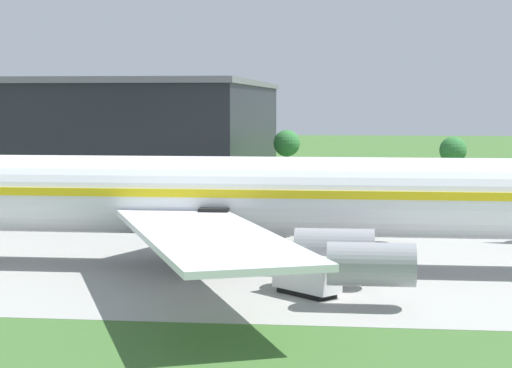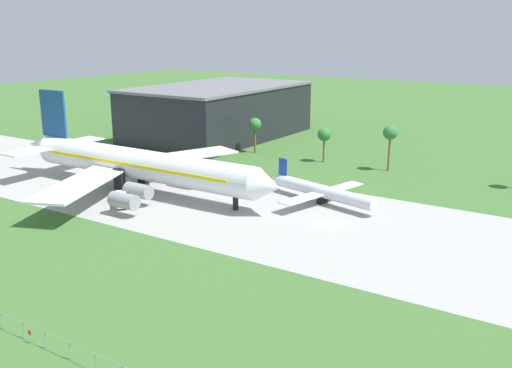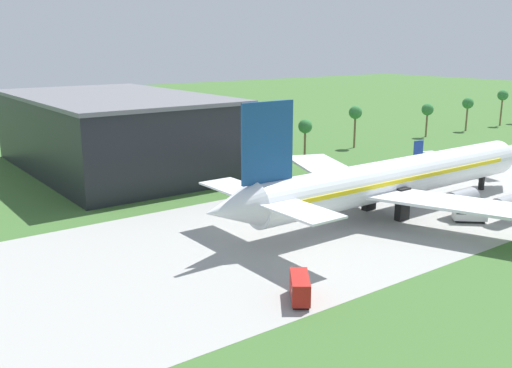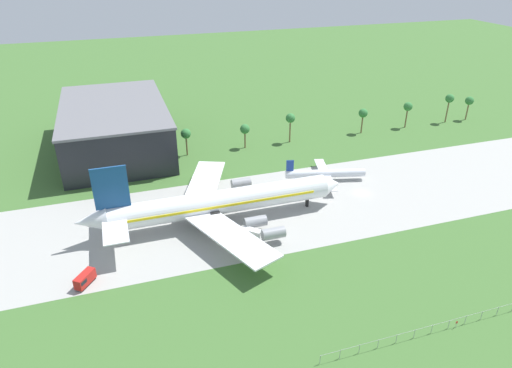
# 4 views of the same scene
# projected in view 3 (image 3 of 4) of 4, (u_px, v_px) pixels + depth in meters

# --- Properties ---
(jet_airliner) EXTENTS (73.48, 59.57, 20.52)m
(jet_airliner) POSITION_uv_depth(u_px,v_px,m) (393.00, 179.00, 95.58)
(jet_airliner) COLOR white
(jet_airliner) RESTS_ON ground_plane
(regional_aircraft) EXTENTS (25.49, 23.14, 7.47)m
(regional_aircraft) POSITION_uv_depth(u_px,v_px,m) (459.00, 159.00, 129.32)
(regional_aircraft) COLOR silver
(regional_aircraft) RESTS_ON ground_plane
(baggage_tug) EXTENTS (5.18, 4.98, 2.83)m
(baggage_tug) POSITION_uv_depth(u_px,v_px,m) (469.00, 213.00, 91.80)
(baggage_tug) COLOR black
(baggage_tug) RESTS_ON ground_plane
(catering_van) EXTENTS (4.88, 5.60, 2.93)m
(catering_van) POSITION_uv_depth(u_px,v_px,m) (300.00, 288.00, 63.54)
(catering_van) COLOR black
(catering_van) RESTS_ON ground_plane
(terminal_building) EXTENTS (36.72, 61.20, 16.89)m
(terminal_building) POSITION_uv_depth(u_px,v_px,m) (113.00, 132.00, 129.81)
(terminal_building) COLOR black
(terminal_building) RESTS_ON ground_plane
(palm_tree_row) EXTENTS (126.66, 3.60, 12.35)m
(palm_tree_row) POSITION_uv_depth(u_px,v_px,m) (416.00, 110.00, 170.15)
(palm_tree_row) COLOR brown
(palm_tree_row) RESTS_ON ground_plane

